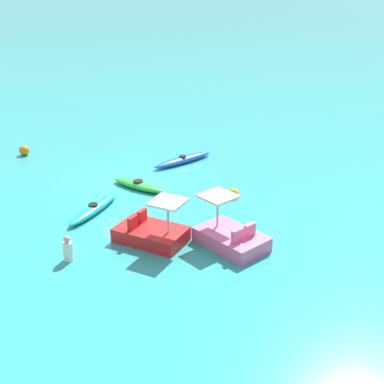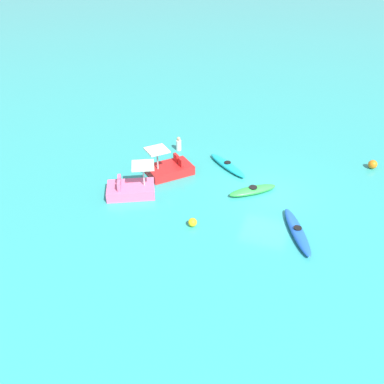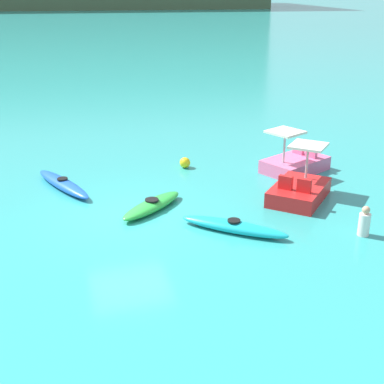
{
  "view_description": "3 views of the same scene",
  "coord_description": "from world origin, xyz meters",
  "px_view_note": "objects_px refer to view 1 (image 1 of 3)",
  "views": [
    {
      "loc": [
        21.72,
        -3.29,
        8.93
      ],
      "look_at": [
        3.22,
        1.97,
        0.62
      ],
      "focal_mm": 49.42,
      "sensor_mm": 36.0,
      "label": 1
    },
    {
      "loc": [
        -1.94,
        17.81,
        11.42
      ],
      "look_at": [
        3.54,
        1.96,
        0.54
      ],
      "focal_mm": 37.85,
      "sensor_mm": 36.0,
      "label": 2
    },
    {
      "loc": [
        -2.04,
        -14.54,
        6.55
      ],
      "look_at": [
        2.25,
        0.73,
        0.27
      ],
      "focal_mm": 49.3,
      "sensor_mm": 36.0,
      "label": 3
    }
  ],
  "objects_px": {
    "pedal_boat_pink": "(231,237)",
    "person_near_shore": "(68,250)",
    "pedal_boat_red": "(152,232)",
    "buoy_yellow": "(234,193)",
    "kayak_green": "(138,185)",
    "kayak_blue": "(183,160)",
    "kayak_cyan": "(93,209)",
    "buoy_orange": "(24,150)"
  },
  "relations": [
    {
      "from": "buoy_yellow",
      "to": "pedal_boat_pink",
      "type": "bearing_deg",
      "value": -21.43
    },
    {
      "from": "kayak_green",
      "to": "pedal_boat_red",
      "type": "distance_m",
      "value": 4.81
    },
    {
      "from": "kayak_green",
      "to": "person_near_shore",
      "type": "xyz_separation_m",
      "value": [
        5.33,
        -3.31,
        0.22
      ]
    },
    {
      "from": "pedal_boat_red",
      "to": "pedal_boat_pink",
      "type": "distance_m",
      "value": 2.77
    },
    {
      "from": "pedal_boat_red",
      "to": "buoy_yellow",
      "type": "bearing_deg",
      "value": 124.16
    },
    {
      "from": "pedal_boat_pink",
      "to": "person_near_shore",
      "type": "height_order",
      "value": "pedal_boat_pink"
    },
    {
      "from": "person_near_shore",
      "to": "buoy_orange",
      "type": "bearing_deg",
      "value": -172.56
    },
    {
      "from": "kayak_cyan",
      "to": "buoy_yellow",
      "type": "relative_size",
      "value": 6.94
    },
    {
      "from": "kayak_blue",
      "to": "person_near_shore",
      "type": "distance_m",
      "value": 9.9
    },
    {
      "from": "buoy_orange",
      "to": "person_near_shore",
      "type": "height_order",
      "value": "person_near_shore"
    },
    {
      "from": "pedal_boat_pink",
      "to": "person_near_shore",
      "type": "relative_size",
      "value": 3.2
    },
    {
      "from": "kayak_green",
      "to": "buoy_yellow",
      "type": "xyz_separation_m",
      "value": [
        2.03,
        3.64,
        0.04
      ]
    },
    {
      "from": "kayak_cyan",
      "to": "kayak_blue",
      "type": "height_order",
      "value": "same"
    },
    {
      "from": "kayak_green",
      "to": "pedal_boat_pink",
      "type": "xyz_separation_m",
      "value": [
        5.87,
        2.14,
        0.17
      ]
    },
    {
      "from": "pedal_boat_red",
      "to": "buoy_yellow",
      "type": "height_order",
      "value": "pedal_boat_red"
    },
    {
      "from": "kayak_cyan",
      "to": "pedal_boat_red",
      "type": "distance_m",
      "value": 3.35
    },
    {
      "from": "kayak_cyan",
      "to": "pedal_boat_pink",
      "type": "xyz_separation_m",
      "value": [
        3.95,
        4.27,
        0.17
      ]
    },
    {
      "from": "kayak_blue",
      "to": "pedal_boat_pink",
      "type": "distance_m",
      "value": 8.45
    },
    {
      "from": "kayak_green",
      "to": "pedal_boat_red",
      "type": "height_order",
      "value": "pedal_boat_red"
    },
    {
      "from": "kayak_cyan",
      "to": "pedal_boat_pink",
      "type": "distance_m",
      "value": 5.82
    },
    {
      "from": "buoy_yellow",
      "to": "person_near_shore",
      "type": "height_order",
      "value": "person_near_shore"
    },
    {
      "from": "pedal_boat_red",
      "to": "person_near_shore",
      "type": "xyz_separation_m",
      "value": [
        0.54,
        -2.89,
        0.05
      ]
    },
    {
      "from": "buoy_yellow",
      "to": "kayak_blue",
      "type": "bearing_deg",
      "value": -168.12
    },
    {
      "from": "kayak_cyan",
      "to": "person_near_shore",
      "type": "distance_m",
      "value": 3.61
    },
    {
      "from": "kayak_green",
      "to": "pedal_boat_pink",
      "type": "height_order",
      "value": "pedal_boat_pink"
    },
    {
      "from": "pedal_boat_pink",
      "to": "buoy_orange",
      "type": "xyz_separation_m",
      "value": [
        -11.76,
        -6.91,
        -0.08
      ]
    },
    {
      "from": "pedal_boat_pink",
      "to": "buoy_orange",
      "type": "distance_m",
      "value": 13.64
    },
    {
      "from": "pedal_boat_pink",
      "to": "kayak_cyan",
      "type": "bearing_deg",
      "value": -132.81
    },
    {
      "from": "kayak_green",
      "to": "kayak_blue",
      "type": "distance_m",
      "value": 3.71
    },
    {
      "from": "kayak_cyan",
      "to": "kayak_green",
      "type": "bearing_deg",
      "value": 131.98
    },
    {
      "from": "kayak_blue",
      "to": "buoy_orange",
      "type": "distance_m",
      "value": 8.16
    },
    {
      "from": "pedal_boat_pink",
      "to": "buoy_yellow",
      "type": "xyz_separation_m",
      "value": [
        -3.84,
        1.51,
        -0.13
      ]
    },
    {
      "from": "buoy_orange",
      "to": "kayak_green",
      "type": "bearing_deg",
      "value": 39.03
    },
    {
      "from": "kayak_cyan",
      "to": "buoy_yellow",
      "type": "xyz_separation_m",
      "value": [
        0.11,
        5.77,
        0.04
      ]
    },
    {
      "from": "buoy_yellow",
      "to": "kayak_cyan",
      "type": "bearing_deg",
      "value": -91.14
    },
    {
      "from": "person_near_shore",
      "to": "buoy_yellow",
      "type": "bearing_deg",
      "value": 115.36
    },
    {
      "from": "kayak_green",
      "to": "pedal_boat_red",
      "type": "relative_size",
      "value": 0.88
    },
    {
      "from": "kayak_blue",
      "to": "person_near_shore",
      "type": "xyz_separation_m",
      "value": [
        7.89,
        -5.98,
        0.22
      ]
    },
    {
      "from": "kayak_blue",
      "to": "person_near_shore",
      "type": "bearing_deg",
      "value": -37.17
    },
    {
      "from": "kayak_blue",
      "to": "pedal_boat_red",
      "type": "relative_size",
      "value": 1.21
    },
    {
      "from": "pedal_boat_pink",
      "to": "person_near_shore",
      "type": "xyz_separation_m",
      "value": [
        -0.54,
        -5.44,
        0.05
      ]
    },
    {
      "from": "kayak_cyan",
      "to": "buoy_yellow",
      "type": "height_order",
      "value": "buoy_yellow"
    }
  ]
}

